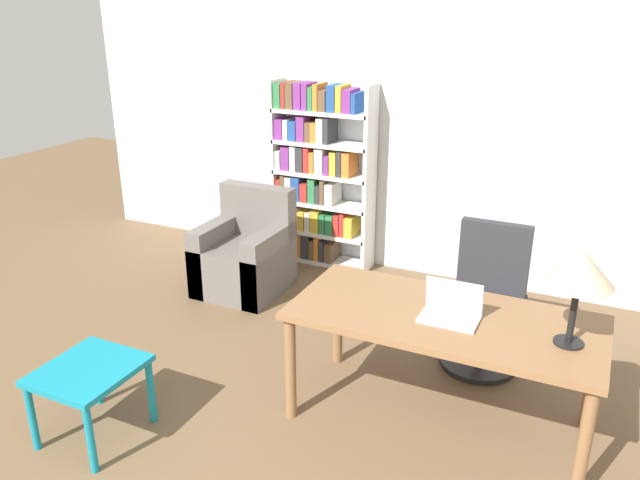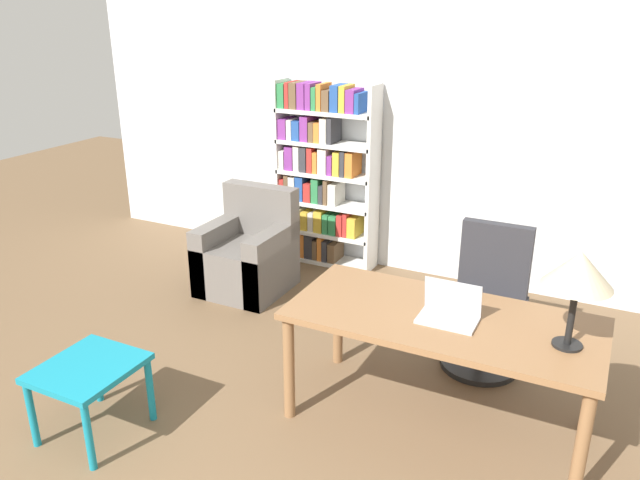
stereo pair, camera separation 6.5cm
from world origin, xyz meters
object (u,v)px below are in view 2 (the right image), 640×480
(desk, at_px, (442,329))
(laptop, at_px, (449,312))
(side_table_blue, at_px, (89,376))
(bookshelf, at_px, (320,176))
(table_lamp, at_px, (579,271))
(office_chair, at_px, (487,304))
(armchair, at_px, (248,257))

(desk, height_order, laptop, laptop)
(laptop, bearing_deg, side_table_blue, -151.70)
(desk, bearing_deg, bookshelf, 132.12)
(desk, xyz_separation_m, side_table_blue, (-1.80, -1.02, -0.25))
(table_lamp, bearing_deg, laptop, 179.25)
(laptop, height_order, office_chair, office_chair)
(armchair, bearing_deg, side_table_blue, -82.56)
(office_chair, height_order, side_table_blue, office_chair)
(armchair, distance_m, bookshelf, 1.08)
(side_table_blue, bearing_deg, armchair, 97.44)
(side_table_blue, bearing_deg, desk, 29.51)
(side_table_blue, distance_m, bookshelf, 3.05)
(bookshelf, bearing_deg, office_chair, -31.76)
(armchair, relative_size, bookshelf, 0.51)
(desk, xyz_separation_m, office_chair, (0.10, 0.82, -0.19))
(table_lamp, xyz_separation_m, bookshelf, (-2.49, 2.03, -0.29))
(side_table_blue, bearing_deg, office_chair, 44.11)
(desk, bearing_deg, side_table_blue, -150.49)
(desk, distance_m, laptop, 0.15)
(office_chair, relative_size, bookshelf, 0.57)
(table_lamp, xyz_separation_m, side_table_blue, (-2.48, -0.98, -0.77))
(office_chair, height_order, bookshelf, bookshelf)
(armchair, xyz_separation_m, bookshelf, (0.28, 0.88, 0.56))
(laptop, distance_m, side_table_blue, 2.13)
(bookshelf, bearing_deg, desk, -47.88)
(laptop, xyz_separation_m, side_table_blue, (-1.84, -0.99, -0.39))
(side_table_blue, xyz_separation_m, bookshelf, (-0.00, 3.02, 0.48))
(side_table_blue, bearing_deg, laptop, 28.30)
(table_lamp, height_order, side_table_blue, table_lamp)
(armchair, bearing_deg, office_chair, -7.76)
(laptop, height_order, side_table_blue, laptop)
(table_lamp, height_order, office_chair, table_lamp)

